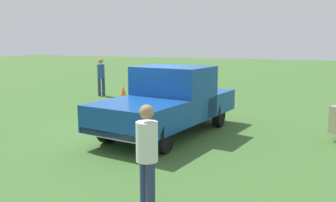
# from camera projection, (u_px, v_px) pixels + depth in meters

# --- Properties ---
(ground_plane) EXTENTS (80.00, 80.00, 0.00)m
(ground_plane) POSITION_uv_depth(u_px,v_px,m) (140.00, 130.00, 10.37)
(ground_plane) COLOR #3D662D
(pickup_truck) EXTENTS (4.96, 2.69, 1.81)m
(pickup_truck) POSITION_uv_depth(u_px,v_px,m) (170.00, 99.00, 9.92)
(pickup_truck) COLOR black
(pickup_truck) RESTS_ON ground_plane
(person_bystander) EXTENTS (0.45, 0.45, 1.70)m
(person_bystander) POSITION_uv_depth(u_px,v_px,m) (101.00, 75.00, 16.50)
(person_bystander) COLOR navy
(person_bystander) RESTS_ON ground_plane
(person_visitor) EXTENTS (0.45, 0.45, 1.61)m
(person_visitor) POSITION_uv_depth(u_px,v_px,m) (147.00, 153.00, 5.32)
(person_visitor) COLOR navy
(person_visitor) RESTS_ON ground_plane
(traffic_cone) EXTENTS (0.32, 0.32, 0.55)m
(traffic_cone) POSITION_uv_depth(u_px,v_px,m) (123.00, 92.00, 15.85)
(traffic_cone) COLOR orange
(traffic_cone) RESTS_ON ground_plane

